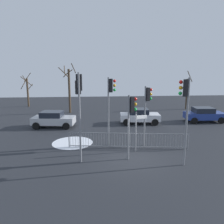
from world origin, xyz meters
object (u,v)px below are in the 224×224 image
at_px(traffic_light_foreground_left, 78,98).
at_px(bare_tree_left, 187,93).
at_px(bare_tree_centre, 28,91).
at_px(direction_sign_post, 137,129).
at_px(traffic_light_rear_right, 147,103).
at_px(traffic_light_mid_right, 110,96).
at_px(traffic_light_foreground_right, 131,113).
at_px(traffic_light_mid_left, 79,98).
at_px(traffic_light_rear_left, 185,102).
at_px(car_white_far, 139,116).
at_px(car_blue_mid, 204,114).
at_px(bare_tree_right, 69,88).
at_px(car_silver_trailing, 53,119).

bearing_deg(traffic_light_foreground_left, bare_tree_left, 16.33).
bearing_deg(bare_tree_centre, direction_sign_post, -57.01).
bearing_deg(bare_tree_centre, traffic_light_rear_right, -53.49).
relative_size(traffic_light_mid_right, bare_tree_centre, 1.00).
bearing_deg(direction_sign_post, bare_tree_centre, 111.82).
bearing_deg(traffic_light_foreground_right, traffic_light_rear_right, 127.89).
bearing_deg(traffic_light_mid_left, traffic_light_foreground_right, 4.26).
height_order(traffic_light_foreground_right, traffic_light_foreground_left, traffic_light_foreground_left).
relative_size(traffic_light_foreground_right, traffic_light_mid_left, 0.75).
bearing_deg(bare_tree_centre, traffic_light_rear_left, -55.73).
relative_size(traffic_light_mid_left, traffic_light_foreground_left, 1.10).
distance_m(traffic_light_foreground_left, bare_tree_left, 18.76).
bearing_deg(bare_tree_centre, bare_tree_left, -10.57).
distance_m(traffic_light_mid_right, traffic_light_foreground_left, 2.16).
bearing_deg(car_white_far, traffic_light_foreground_right, -100.22).
distance_m(traffic_light_foreground_right, car_blue_mid, 12.60).
distance_m(traffic_light_mid_right, bare_tree_left, 17.18).
relative_size(traffic_light_mid_left, car_white_far, 1.30).
xyz_separation_m(traffic_light_foreground_right, car_white_far, (2.33, 8.50, -2.06)).
xyz_separation_m(traffic_light_foreground_left, car_blue_mid, (12.12, 6.26, -2.64)).
xyz_separation_m(traffic_light_rear_right, bare_tree_left, (8.61, 13.34, -0.84)).
height_order(traffic_light_rear_right, traffic_light_rear_left, traffic_light_rear_left).
height_order(traffic_light_mid_left, car_blue_mid, traffic_light_mid_left).
bearing_deg(bare_tree_left, car_blue_mid, -99.09).
xyz_separation_m(traffic_light_foreground_left, bare_tree_left, (13.23, 13.24, -1.19)).
bearing_deg(bare_tree_left, traffic_light_foreground_right, -122.94).
bearing_deg(traffic_light_mid_right, bare_tree_right, -162.53).
bearing_deg(traffic_light_foreground_right, direction_sign_post, 134.02).
distance_m(car_white_far, bare_tree_left, 10.61).
bearing_deg(bare_tree_right, traffic_light_mid_right, -71.43).
distance_m(direction_sign_post, bare_tree_centre, 21.97).
xyz_separation_m(traffic_light_rear_left, car_silver_trailing, (-8.57, 8.87, -2.79)).
bearing_deg(car_silver_trailing, traffic_light_mid_right, -40.35).
xyz_separation_m(traffic_light_mid_right, bare_tree_centre, (-10.36, 17.06, -1.20)).
bearing_deg(bare_tree_centre, car_silver_trailing, -64.97).
relative_size(traffic_light_foreground_right, traffic_light_rear_left, 0.79).
relative_size(traffic_light_foreground_left, bare_tree_centre, 0.98).
relative_size(car_white_far, bare_tree_right, 0.66).
xyz_separation_m(traffic_light_rear_left, direction_sign_post, (-2.11, 2.23, -2.08)).
bearing_deg(traffic_light_foreground_left, traffic_light_rear_right, -29.88).
height_order(traffic_light_mid_right, traffic_light_foreground_right, traffic_light_mid_right).
distance_m(traffic_light_rear_right, traffic_light_rear_left, 3.57).
bearing_deg(traffic_light_mid_left, car_blue_mid, 38.58).
bearing_deg(car_silver_trailing, traffic_light_foreground_right, -46.10).
bearing_deg(traffic_light_rear_left, direction_sign_post, 72.13).
xyz_separation_m(traffic_light_foreground_right, car_blue_mid, (8.98, 8.60, -2.06)).
xyz_separation_m(traffic_light_rear_right, traffic_light_mid_left, (-4.41, -2.34, 0.69)).
relative_size(traffic_light_rear_left, bare_tree_left, 0.97).
relative_size(traffic_light_foreground_left, direction_sign_post, 1.77).
distance_m(traffic_light_mid_left, bare_tree_right, 14.78).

